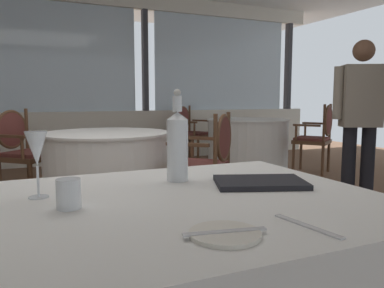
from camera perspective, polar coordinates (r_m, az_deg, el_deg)
name	(u,v)px	position (r m, az deg, el deg)	size (l,w,h in m)	color
ground_plane	(103,251)	(2.84, -13.16, -15.30)	(13.28, 13.28, 0.00)	brown
window_wall_far	(53,95)	(6.45, -19.97, 6.91)	(9.66, 0.14, 2.80)	silver
side_plate	(225,234)	(0.92, 4.92, -13.17)	(0.17, 0.17, 0.01)	silver
butter_knife	(225,232)	(0.92, 4.93, -12.86)	(0.20, 0.02, 0.00)	silver
dinner_fork	(307,226)	(1.02, 16.77, -11.59)	(0.21, 0.02, 0.00)	silver
water_bottle	(177,144)	(1.48, -2.18, -0.01)	(0.08, 0.08, 0.35)	white
wine_glass	(37,150)	(1.31, -22.13, -0.89)	(0.07, 0.07, 0.21)	white
water_tumbler	(69,194)	(1.17, -17.88, -7.06)	(0.07, 0.07, 0.09)	white
menu_book	(260,182)	(1.44, 10.09, -5.64)	(0.32, 0.21, 0.02)	black
background_table_1	(248,143)	(6.02, 8.29, 0.15)	(1.27, 1.27, 0.74)	white
dining_chair_1_0	(319,133)	(5.68, 18.32, 1.57)	(0.66, 0.64, 0.98)	brown
dining_chair_1_1	(189,129)	(6.47, -0.41, 2.28)	(0.66, 0.64, 0.94)	brown
background_table_3	(107,171)	(3.78, -12.53, -3.89)	(1.21, 1.21, 0.74)	white
dining_chair_3_0	(22,146)	(4.38, -23.97, -0.32)	(0.66, 0.66, 0.95)	brown
dining_chair_3_1	(209,157)	(3.31, 2.55, -1.98)	(0.66, 0.66, 0.94)	brown
diner_person_1	(361,114)	(4.04, 23.79, 4.14)	(0.48, 0.35, 1.61)	black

